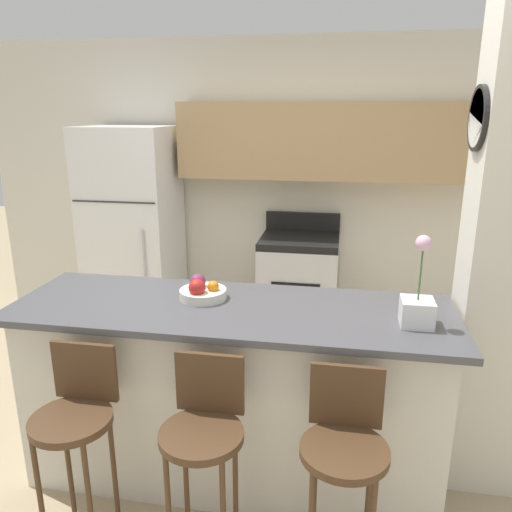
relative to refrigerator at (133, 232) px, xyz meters
The scene contains 11 objects.
ground_plane 2.37m from the refrigerator, 53.92° to the right, with size 14.00×14.00×0.00m, color tan.
wall_back 1.56m from the refrigerator, 12.84° to the left, with size 5.60×0.38×2.55m.
pillar_right 3.05m from the refrigerator, 30.67° to the right, with size 0.38×0.32×2.55m.
counter_bar 2.22m from the refrigerator, 53.92° to the right, with size 2.24×0.73×1.00m.
refrigerator is the anchor object (origin of this frame).
stove_range 1.54m from the refrigerator, ahead, with size 0.66×0.60×1.07m.
bar_stool_left 2.42m from the refrigerator, 73.09° to the right, with size 0.36×0.36×0.95m.
bar_stool_mid 2.65m from the refrigerator, 60.76° to the right, with size 0.36×0.36×0.95m.
bar_stool_right 2.98m from the refrigerator, 50.81° to the right, with size 0.36×0.36×0.95m.
orchid_vase 2.85m from the refrigerator, 40.11° to the right, with size 0.15×0.15×0.43m.
fruit_bowl 2.02m from the refrigerator, 56.46° to the right, with size 0.25×0.25×0.12m.
Camera 1 is at (0.53, -2.28, 1.95)m, focal length 35.00 mm.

